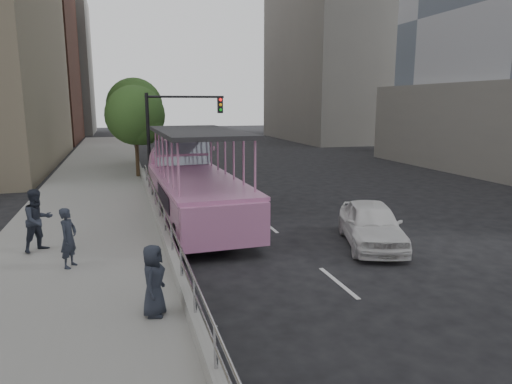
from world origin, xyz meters
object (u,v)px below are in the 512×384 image
(duck_boat, at_px, (192,185))
(pedestrian_mid, at_px, (38,220))
(pedestrian_far, at_px, (154,280))
(pedestrian_near, at_px, (69,238))
(street_tree_far, at_px, (136,108))
(traffic_signal, at_px, (171,125))
(street_tree_near, at_px, (137,118))
(parking_sign, at_px, (158,165))
(car, at_px, (371,224))

(duck_boat, height_order, pedestrian_mid, duck_boat)
(pedestrian_mid, xyz_separation_m, pedestrian_far, (2.99, -5.32, -0.18))
(pedestrian_near, height_order, pedestrian_far, pedestrian_near)
(pedestrian_far, bearing_deg, street_tree_far, 19.19)
(pedestrian_mid, relative_size, traffic_signal, 0.36)
(street_tree_near, bearing_deg, parking_sign, -84.15)
(car, xyz_separation_m, street_tree_near, (-6.82, 15.28, 3.08))
(car, distance_m, parking_sign, 11.15)
(pedestrian_near, xyz_separation_m, street_tree_near, (2.52, 15.48, 2.70))
(pedestrian_mid, height_order, street_tree_far, street_tree_far)
(street_tree_far, bearing_deg, car, -72.71)
(pedestrian_near, xyz_separation_m, street_tree_far, (2.72, 21.48, 3.19))
(pedestrian_far, relative_size, street_tree_near, 0.27)
(pedestrian_near, xyz_separation_m, parking_sign, (3.14, 9.42, 0.62))
(car, xyz_separation_m, street_tree_far, (-6.62, 21.28, 3.57))
(duck_boat, distance_m, pedestrian_far, 9.44)
(pedestrian_far, bearing_deg, parking_sign, 15.77)
(pedestrian_mid, bearing_deg, parking_sign, 21.23)
(duck_boat, relative_size, pedestrian_far, 7.31)
(pedestrian_near, relative_size, pedestrian_mid, 0.87)
(traffic_signal, distance_m, street_tree_near, 3.80)
(pedestrian_mid, xyz_separation_m, traffic_signal, (5.13, 10.31, 2.25))
(duck_boat, xyz_separation_m, street_tree_near, (-1.68, 9.88, 2.45))
(car, relative_size, parking_sign, 1.55)
(pedestrian_mid, relative_size, parking_sign, 0.68)
(traffic_signal, bearing_deg, duck_boat, -89.29)
(duck_boat, distance_m, street_tree_far, 16.22)
(car, xyz_separation_m, pedestrian_near, (-9.35, -0.20, 0.39))
(street_tree_far, bearing_deg, pedestrian_far, -91.69)
(duck_boat, distance_m, parking_sign, 3.98)
(traffic_signal, relative_size, street_tree_near, 0.91)
(car, distance_m, pedestrian_near, 9.36)
(duck_boat, bearing_deg, street_tree_near, 99.63)
(pedestrian_near, height_order, traffic_signal, traffic_signal)
(pedestrian_near, xyz_separation_m, traffic_signal, (4.12, 12.05, 2.38))
(parking_sign, xyz_separation_m, street_tree_far, (-0.42, 12.07, 2.57))
(traffic_signal, bearing_deg, pedestrian_far, -97.79)
(car, bearing_deg, pedestrian_near, -160.31)
(car, height_order, pedestrian_near, pedestrian_near)
(duck_boat, height_order, street_tree_near, street_tree_near)
(parking_sign, relative_size, traffic_signal, 0.53)
(street_tree_far, bearing_deg, parking_sign, -88.00)
(pedestrian_near, relative_size, street_tree_far, 0.25)
(pedestrian_near, bearing_deg, pedestrian_mid, 54.67)
(traffic_signal, bearing_deg, pedestrian_near, -108.87)
(duck_boat, xyz_separation_m, car, (5.15, -5.39, -0.64))
(car, relative_size, street_tree_far, 0.67)
(car, distance_m, traffic_signal, 13.24)
(parking_sign, distance_m, traffic_signal, 3.32)
(duck_boat, bearing_deg, pedestrian_mid, -143.49)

